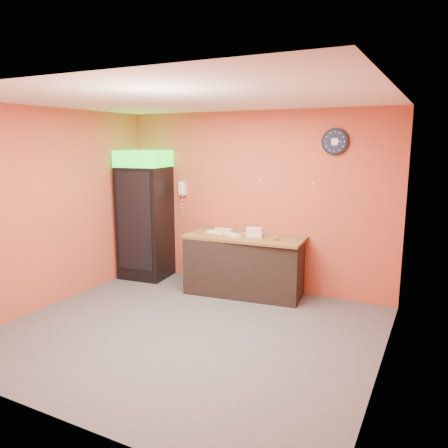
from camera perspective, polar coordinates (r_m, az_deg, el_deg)
The scene contains 15 objects.
floor at distance 5.62m, azimuth -4.64°, elevation -13.78°, with size 4.50×4.50×0.00m, color #47474C.
back_wall at distance 6.96m, azimuth 3.86°, elevation 3.02°, with size 4.50×0.02×2.80m, color #C54F37.
left_wall at distance 6.66m, azimuth -21.56°, elevation 1.95°, with size 0.02×4.00×2.80m, color #C54F37.
right_wall at distance 4.46m, azimuth 20.49°, elevation -1.98°, with size 0.02×4.00×2.80m, color #C54F37.
ceiling at distance 5.14m, azimuth -5.13°, elevation 15.94°, with size 4.50×4.00×0.02m, color white.
beverage_cooler at distance 7.60m, azimuth -10.35°, elevation 0.99°, with size 0.85×0.86×2.18m.
prep_counter at distance 6.79m, azimuth 2.77°, elevation -5.45°, with size 1.75×0.78×0.88m, color black.
wall_clock at distance 6.48m, azimuth 14.31°, elevation 10.39°, with size 0.38×0.06×0.38m.
wall_phone at distance 7.50m, azimuth -5.47°, elevation 4.65°, with size 0.13×0.11×0.23m.
butcher_paper at distance 6.68m, azimuth 2.80°, elevation -1.67°, with size 1.81×0.82×0.04m, color brown.
sub_roll_stack at distance 6.54m, azimuth 4.00°, elevation -1.10°, with size 0.25×0.11×0.15m.
wrapped_sandwich_left at distance 6.82m, azimuth -1.10°, elevation -1.07°, with size 0.27×0.11×0.04m, color silver.
wrapped_sandwich_mid at distance 6.61m, azimuth 1.07°, elevation -1.42°, with size 0.30×0.12×0.04m, color silver.
wrapped_sandwich_right at distance 6.99m, azimuth -0.06°, elevation -0.76°, with size 0.29×0.11×0.04m, color silver.
kitchen_tool at distance 6.68m, azimuth 3.95°, elevation -1.21°, with size 0.07×0.07×0.07m, color silver.
Camera 1 is at (2.72, -4.34, 2.33)m, focal length 35.00 mm.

